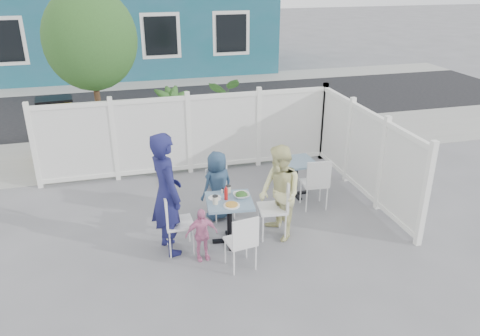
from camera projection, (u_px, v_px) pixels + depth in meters
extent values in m
plane|color=slate|center=(209.00, 231.00, 7.50)|extent=(80.00, 80.00, 0.00)
cube|color=gray|center=(177.00, 148.00, 10.87)|extent=(24.00, 2.60, 0.01)
cube|color=black|center=(160.00, 106.00, 14.15)|extent=(24.00, 5.00, 0.01)
cube|color=gray|center=(151.00, 83.00, 16.90)|extent=(24.00, 1.60, 0.01)
cube|color=black|center=(58.00, 39.00, 15.93)|extent=(1.20, 0.04, 1.40)
cube|color=black|center=(175.00, 35.00, 16.87)|extent=(1.20, 0.04, 1.40)
cube|color=white|center=(189.00, 134.00, 9.32)|extent=(5.80, 0.04, 1.40)
cube|color=white|center=(187.00, 98.00, 9.03)|extent=(5.86, 0.08, 0.08)
cube|color=white|center=(191.00, 169.00, 9.63)|extent=(5.86, 0.08, 0.12)
cube|color=white|center=(365.00, 152.00, 8.41)|extent=(0.04, 3.60, 1.40)
cube|color=white|center=(369.00, 113.00, 8.11)|extent=(0.08, 3.66, 0.08)
cube|color=white|center=(360.00, 190.00, 8.71)|extent=(0.08, 3.66, 0.12)
cylinder|color=#382316|center=(99.00, 110.00, 9.57)|extent=(0.12, 0.12, 2.40)
ellipsoid|color=#294C1E|center=(90.00, 39.00, 9.01)|extent=(1.80, 1.62, 1.98)
cube|color=gold|center=(59.00, 129.00, 10.20)|extent=(0.73, 0.55, 1.27)
imported|color=#294C1E|center=(172.00, 126.00, 9.89)|extent=(0.93, 0.93, 1.59)
imported|color=#294C1E|center=(241.00, 122.00, 10.16)|extent=(1.54, 1.37, 1.58)
cube|color=slate|center=(229.00, 201.00, 6.93)|extent=(0.75, 0.75, 0.04)
cylinder|color=black|center=(230.00, 222.00, 7.07)|extent=(0.08, 0.08, 0.66)
cube|color=black|center=(230.00, 240.00, 7.20)|extent=(0.54, 0.13, 0.04)
cube|color=black|center=(230.00, 240.00, 7.20)|extent=(0.13, 0.54, 0.04)
cube|color=slate|center=(297.00, 162.00, 8.43)|extent=(0.65, 0.65, 0.04)
cylinder|color=black|center=(296.00, 178.00, 8.56)|extent=(0.07, 0.07, 0.62)
cube|color=black|center=(295.00, 194.00, 8.68)|extent=(0.50, 0.09, 0.04)
cube|color=black|center=(295.00, 194.00, 8.68)|extent=(0.09, 0.50, 0.04)
cube|color=white|center=(179.00, 223.00, 6.83)|extent=(0.42, 0.44, 0.04)
cube|color=white|center=(165.00, 210.00, 6.68)|extent=(0.04, 0.42, 0.45)
cylinder|color=white|center=(189.00, 229.00, 7.12)|extent=(0.02, 0.02, 0.45)
cylinder|color=white|center=(194.00, 241.00, 6.80)|extent=(0.02, 0.02, 0.45)
cylinder|color=white|center=(167.00, 232.00, 7.03)|extent=(0.02, 0.02, 0.45)
cylinder|color=white|center=(170.00, 245.00, 6.71)|extent=(0.02, 0.02, 0.45)
cube|color=white|center=(272.00, 208.00, 7.21)|extent=(0.46, 0.48, 0.04)
cube|color=white|center=(285.00, 193.00, 7.13)|extent=(0.08, 0.44, 0.47)
cylinder|color=white|center=(263.00, 229.00, 7.11)|extent=(0.02, 0.02, 0.47)
cylinder|color=white|center=(258.00, 217.00, 7.45)|extent=(0.02, 0.02, 0.47)
cylinder|color=white|center=(285.00, 227.00, 7.16)|extent=(0.02, 0.02, 0.47)
cylinder|color=white|center=(280.00, 215.00, 7.50)|extent=(0.02, 0.02, 0.47)
cube|color=white|center=(221.00, 195.00, 7.76)|extent=(0.45, 0.44, 0.04)
cube|color=white|center=(217.00, 178.00, 7.81)|extent=(0.38, 0.11, 0.41)
cylinder|color=white|center=(234.00, 208.00, 7.78)|extent=(0.02, 0.02, 0.41)
cylinder|color=white|center=(216.00, 212.00, 7.65)|extent=(0.02, 0.02, 0.41)
cylinder|color=white|center=(226.00, 200.00, 8.04)|extent=(0.02, 0.02, 0.41)
cylinder|color=white|center=(209.00, 204.00, 7.90)|extent=(0.02, 0.02, 0.41)
cube|color=white|center=(240.00, 241.00, 6.45)|extent=(0.44, 0.42, 0.04)
cube|color=white|center=(246.00, 233.00, 6.22)|extent=(0.38, 0.09, 0.41)
cylinder|color=white|center=(225.00, 251.00, 6.61)|extent=(0.02, 0.02, 0.41)
cylinder|color=white|center=(246.00, 246.00, 6.73)|extent=(0.02, 0.02, 0.41)
cylinder|color=white|center=(234.00, 263.00, 6.34)|extent=(0.02, 0.02, 0.41)
cylinder|color=white|center=(256.00, 257.00, 6.47)|extent=(0.02, 0.02, 0.41)
cube|color=white|center=(314.00, 183.00, 8.08)|extent=(0.45, 0.43, 0.04)
cube|color=white|center=(319.00, 174.00, 7.81)|extent=(0.42, 0.06, 0.45)
cylinder|color=white|center=(301.00, 191.00, 8.30)|extent=(0.02, 0.02, 0.45)
cylinder|color=white|center=(320.00, 190.00, 8.36)|extent=(0.02, 0.02, 0.45)
cylinder|color=white|center=(307.00, 200.00, 7.99)|extent=(0.02, 0.02, 0.45)
cylinder|color=white|center=(327.00, 198.00, 8.05)|extent=(0.02, 0.02, 0.45)
imported|color=#1A1B4F|center=(167.00, 194.00, 6.65)|extent=(0.60, 0.77, 1.85)
imported|color=#D1CD51|center=(280.00, 193.00, 7.06)|extent=(0.67, 0.81, 1.50)
imported|color=navy|center=(218.00, 186.00, 7.68)|extent=(0.68, 0.57, 1.17)
imported|color=pink|center=(201.00, 234.00, 6.64)|extent=(0.49, 0.24, 0.80)
cylinder|color=white|center=(232.00, 205.00, 6.75)|extent=(0.24, 0.24, 0.02)
cylinder|color=white|center=(215.00, 198.00, 6.98)|extent=(0.20, 0.20, 0.01)
imported|color=white|center=(241.00, 195.00, 7.00)|extent=(0.24, 0.24, 0.06)
cylinder|color=beige|center=(215.00, 200.00, 6.79)|extent=(0.08, 0.08, 0.12)
cylinder|color=beige|center=(228.00, 190.00, 7.11)|extent=(0.08, 0.08, 0.12)
cylinder|color=#B31413|center=(226.00, 194.00, 6.91)|extent=(0.05, 0.05, 0.17)
cylinder|color=white|center=(222.00, 191.00, 7.12)|extent=(0.03, 0.03, 0.07)
cylinder|color=black|center=(223.00, 190.00, 7.14)|extent=(0.03, 0.03, 0.07)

